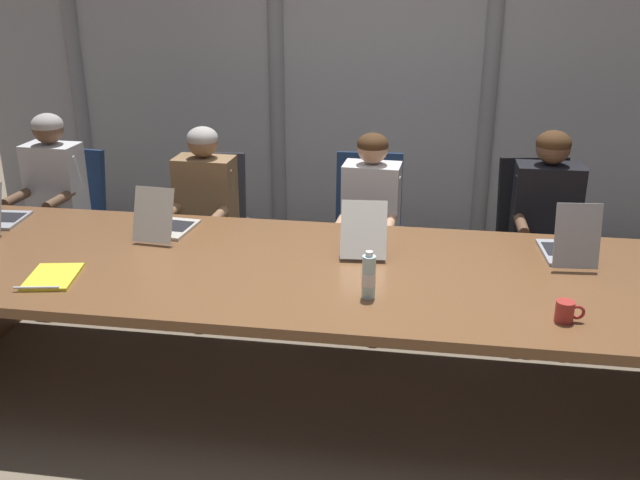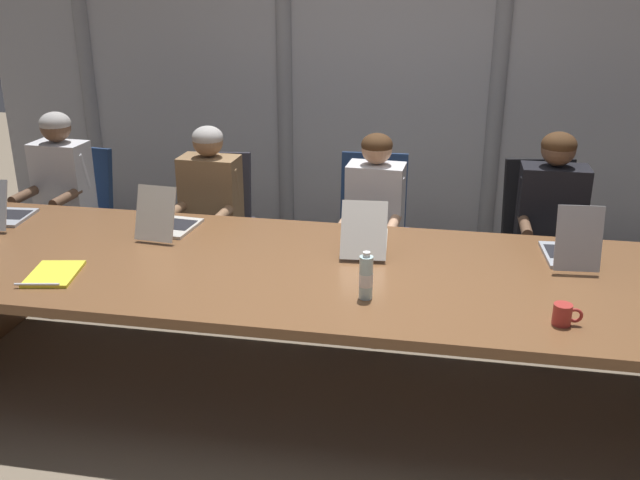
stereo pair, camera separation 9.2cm
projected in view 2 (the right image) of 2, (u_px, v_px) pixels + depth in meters
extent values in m
plane|color=#7F705B|center=(348.00, 395.00, 3.77)|extent=(13.14, 13.14, 0.00)
cube|color=brown|center=(350.00, 274.00, 3.52)|extent=(4.90, 1.31, 0.05)
cube|color=black|center=(350.00, 286.00, 3.54)|extent=(4.17, 0.10, 0.06)
cube|color=#B2B2B7|center=(396.00, 41.00, 5.31)|extent=(6.57, 0.10, 3.17)
cylinder|color=gray|center=(83.00, 35.00, 5.69)|extent=(0.12, 0.12, 3.11)
cylinder|color=gray|center=(284.00, 39.00, 5.41)|extent=(0.12, 0.12, 3.11)
cylinder|color=gray|center=(502.00, 43.00, 5.13)|extent=(0.12, 0.12, 3.11)
cube|color=#A8ADB7|center=(10.00, 217.00, 4.20)|extent=(0.24, 0.32, 0.02)
cube|color=black|center=(12.00, 214.00, 4.22)|extent=(0.19, 0.18, 0.00)
cube|color=beige|center=(175.00, 227.00, 4.05)|extent=(0.25, 0.33, 0.02)
cube|color=black|center=(177.00, 224.00, 4.06)|extent=(0.20, 0.19, 0.00)
cube|color=beige|center=(155.00, 213.00, 3.81)|extent=(0.23, 0.12, 0.29)
cube|color=black|center=(156.00, 213.00, 3.81)|extent=(0.21, 0.11, 0.25)
cube|color=beige|center=(366.00, 240.00, 3.86)|extent=(0.26, 0.34, 0.02)
cube|color=black|center=(366.00, 236.00, 3.88)|extent=(0.21, 0.19, 0.00)
cube|color=beige|center=(364.00, 230.00, 3.60)|extent=(0.24, 0.17, 0.27)
cube|color=black|center=(364.00, 229.00, 3.60)|extent=(0.22, 0.15, 0.24)
cube|color=#A8ADB7|center=(566.00, 255.00, 3.66)|extent=(0.24, 0.35, 0.02)
cube|color=black|center=(565.00, 252.00, 3.68)|extent=(0.20, 0.20, 0.00)
cube|color=#A8ADB7|center=(579.00, 239.00, 3.41)|extent=(0.22, 0.08, 0.32)
cube|color=black|center=(579.00, 238.00, 3.42)|extent=(0.20, 0.07, 0.29)
cube|color=navy|center=(70.00, 223.00, 4.96)|extent=(0.53, 0.53, 0.08)
cube|color=navy|center=(84.00, 178.00, 5.06)|extent=(0.44, 0.16, 0.45)
cylinder|color=#262628|center=(74.00, 253.00, 5.04)|extent=(0.05, 0.05, 0.36)
cylinder|color=black|center=(77.00, 278.00, 5.12)|extent=(0.60, 0.60, 0.04)
cube|color=#2D2D38|center=(215.00, 233.00, 4.79)|extent=(0.53, 0.53, 0.08)
cube|color=#2D2D38|center=(219.00, 185.00, 4.89)|extent=(0.44, 0.16, 0.46)
cylinder|color=#262628|center=(216.00, 263.00, 4.86)|extent=(0.05, 0.05, 0.36)
cylinder|color=black|center=(218.00, 290.00, 4.94)|extent=(0.60, 0.60, 0.04)
cube|color=navy|center=(370.00, 244.00, 4.61)|extent=(0.50, 0.50, 0.08)
cube|color=navy|center=(374.00, 191.00, 4.70)|extent=(0.44, 0.14, 0.50)
cylinder|color=#262628|center=(369.00, 275.00, 4.69)|extent=(0.05, 0.05, 0.36)
cylinder|color=black|center=(369.00, 302.00, 4.76)|extent=(0.60, 0.60, 0.04)
cube|color=black|center=(542.00, 255.00, 4.42)|extent=(0.56, 0.56, 0.08)
cube|color=black|center=(538.00, 199.00, 4.52)|extent=(0.45, 0.19, 0.51)
cylinder|color=#262628|center=(539.00, 287.00, 4.50)|extent=(0.05, 0.05, 0.36)
cylinder|color=black|center=(535.00, 315.00, 4.58)|extent=(0.60, 0.60, 0.04)
cube|color=silver|center=(63.00, 182.00, 4.83)|extent=(0.36, 0.24, 0.54)
sphere|color=brown|center=(55.00, 127.00, 4.70)|extent=(0.20, 0.20, 0.20)
ellipsoid|color=#B2ADA8|center=(55.00, 123.00, 4.69)|extent=(0.20, 0.20, 0.15)
cylinder|color=silver|center=(81.00, 172.00, 4.77)|extent=(0.08, 0.14, 0.27)
cylinder|color=brown|center=(66.00, 198.00, 4.63)|extent=(0.08, 0.30, 0.06)
cylinder|color=silver|center=(42.00, 169.00, 4.84)|extent=(0.08, 0.14, 0.27)
cylinder|color=brown|center=(26.00, 194.00, 4.69)|extent=(0.08, 0.30, 0.06)
cylinder|color=#262833|center=(66.00, 234.00, 4.74)|extent=(0.15, 0.41, 0.13)
cylinder|color=#262833|center=(55.00, 275.00, 4.66)|extent=(0.11, 0.11, 0.46)
cylinder|color=#262833|center=(39.00, 232.00, 4.78)|extent=(0.15, 0.41, 0.13)
cylinder|color=#262833|center=(27.00, 272.00, 4.70)|extent=(0.11, 0.11, 0.46)
cube|color=olive|center=(211.00, 193.00, 4.66)|extent=(0.38, 0.23, 0.49)
sphere|color=#8C6647|center=(208.00, 141.00, 4.54)|extent=(0.19, 0.19, 0.19)
ellipsoid|color=#B2ADA8|center=(207.00, 137.00, 4.53)|extent=(0.20, 0.20, 0.15)
cylinder|color=olive|center=(233.00, 187.00, 4.61)|extent=(0.07, 0.14, 0.27)
cylinder|color=#8C6647|center=(223.00, 214.00, 4.46)|extent=(0.07, 0.30, 0.06)
cylinder|color=olive|center=(187.00, 184.00, 4.68)|extent=(0.07, 0.14, 0.27)
cylinder|color=#8C6647|center=(176.00, 211.00, 4.53)|extent=(0.07, 0.30, 0.06)
cylinder|color=#262833|center=(217.00, 245.00, 4.56)|extent=(0.14, 0.40, 0.13)
cylinder|color=#262833|center=(209.00, 288.00, 4.48)|extent=(0.11, 0.11, 0.46)
cylinder|color=#262833|center=(187.00, 242.00, 4.60)|extent=(0.14, 0.40, 0.13)
cylinder|color=#262833|center=(179.00, 285.00, 4.52)|extent=(0.11, 0.11, 0.46)
cube|color=silver|center=(375.00, 203.00, 4.48)|extent=(0.36, 0.24, 0.49)
sphere|color=tan|center=(377.00, 149.00, 4.35)|extent=(0.19, 0.19, 0.19)
ellipsoid|color=#472D19|center=(377.00, 145.00, 4.35)|extent=(0.19, 0.19, 0.14)
cylinder|color=silver|center=(399.00, 196.00, 4.43)|extent=(0.08, 0.14, 0.27)
cylinder|color=tan|center=(393.00, 225.00, 4.28)|extent=(0.08, 0.30, 0.06)
cylinder|color=silver|center=(353.00, 192.00, 4.49)|extent=(0.08, 0.14, 0.27)
cylinder|color=tan|center=(346.00, 221.00, 4.34)|extent=(0.08, 0.30, 0.06)
cylinder|color=#262833|center=(385.00, 257.00, 4.38)|extent=(0.15, 0.41, 0.13)
cylinder|color=#262833|center=(379.00, 301.00, 4.29)|extent=(0.11, 0.11, 0.46)
cylinder|color=#262833|center=(353.00, 254.00, 4.42)|extent=(0.15, 0.41, 0.13)
cylinder|color=#262833|center=(346.00, 298.00, 4.34)|extent=(0.11, 0.11, 0.46)
cube|color=black|center=(551.00, 210.00, 4.29)|extent=(0.39, 0.22, 0.54)
sphere|color=brown|center=(559.00, 149.00, 4.16)|extent=(0.20, 0.20, 0.20)
ellipsoid|color=#472D19|center=(559.00, 145.00, 4.15)|extent=(0.20, 0.20, 0.15)
cylinder|color=black|center=(582.00, 199.00, 4.24)|extent=(0.07, 0.14, 0.27)
cylinder|color=brown|center=(585.00, 229.00, 4.09)|extent=(0.07, 0.30, 0.06)
cylinder|color=black|center=(524.00, 196.00, 4.29)|extent=(0.07, 0.14, 0.27)
cylinder|color=brown|center=(525.00, 226.00, 4.14)|extent=(0.07, 0.30, 0.06)
cylinder|color=#262833|center=(567.00, 269.00, 4.20)|extent=(0.13, 0.40, 0.13)
cylinder|color=#262833|center=(567.00, 316.00, 4.11)|extent=(0.11, 0.11, 0.46)
cylinder|color=#262833|center=(532.00, 267.00, 4.23)|extent=(0.13, 0.40, 0.13)
cylinder|color=#262833|center=(531.00, 314.00, 4.15)|extent=(0.11, 0.11, 0.46)
cylinder|color=silver|center=(366.00, 277.00, 3.18)|extent=(0.06, 0.06, 0.20)
cylinder|color=white|center=(366.00, 280.00, 3.18)|extent=(0.06, 0.06, 0.06)
cylinder|color=white|center=(367.00, 254.00, 3.14)|extent=(0.03, 0.03, 0.02)
cylinder|color=#B2332D|center=(562.00, 314.00, 2.96)|extent=(0.08, 0.08, 0.09)
torus|color=#B2332D|center=(575.00, 315.00, 2.95)|extent=(0.07, 0.01, 0.07)
cube|color=yellow|center=(54.00, 274.00, 3.44)|extent=(0.27, 0.34, 0.02)
cylinder|color=silver|center=(37.00, 284.00, 3.30)|extent=(0.21, 0.05, 0.01)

